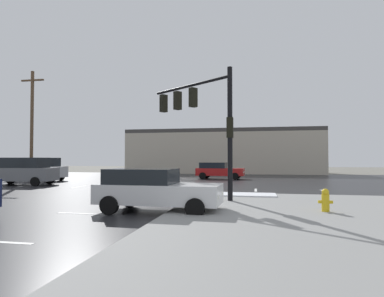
{
  "coord_description": "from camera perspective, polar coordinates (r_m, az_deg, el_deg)",
  "views": [
    {
      "loc": [
        6.02,
        -20.69,
        1.98
      ],
      "look_at": [
        0.1,
        9.56,
        2.93
      ],
      "focal_mm": 30.57,
      "sensor_mm": 36.0,
      "label": 1
    }
  ],
  "objects": [
    {
      "name": "suv_grey",
      "position": [
        27.31,
        -27.48,
        -3.43
      ],
      "size": [
        4.95,
        2.48,
        2.03
      ],
      "rotation": [
        0.0,
        0.0,
        3.22
      ],
      "color": "slate",
      "rests_on": "road_asphalt"
    },
    {
      "name": "utility_pole_far",
      "position": [
        32.23,
        -26.16,
        3.94
      ],
      "size": [
        2.2,
        0.28,
        9.74
      ],
      "color": "brown",
      "rests_on": "ground_plane"
    },
    {
      "name": "snow_strip_curbside",
      "position": [
        16.82,
        7.61,
        -7.92
      ],
      "size": [
        4.0,
        1.6,
        0.06
      ],
      "primitive_type": "cube",
      "color": "white",
      "rests_on": "sidewalk_corner"
    },
    {
      "name": "sedan_red",
      "position": [
        31.59,
        4.64,
        -3.81
      ],
      "size": [
        4.63,
        2.26,
        1.58
      ],
      "rotation": [
        0.0,
        0.0,
        -0.07
      ],
      "color": "#B21919",
      "rests_on": "road_asphalt"
    },
    {
      "name": "suv_silver",
      "position": [
        31.75,
        -25.3,
        -3.2
      ],
      "size": [
        4.95,
        2.47,
        2.03
      ],
      "rotation": [
        0.0,
        0.0,
        3.06
      ],
      "color": "#B7BABF",
      "rests_on": "road_asphalt"
    },
    {
      "name": "road_asphalt",
      "position": [
        21.64,
        -5.16,
        -6.98
      ],
      "size": [
        44.0,
        44.0,
        0.02
      ],
      "primitive_type": "cube",
      "color": "#232326",
      "rests_on": "ground_plane"
    },
    {
      "name": "sedan_white",
      "position": [
        12.16,
        -6.55,
        -7.06
      ],
      "size": [
        4.57,
        2.11,
        1.58
      ],
      "rotation": [
        0.0,
        0.0,
        -0.02
      ],
      "color": "white",
      "rests_on": "road_asphalt"
    },
    {
      "name": "lane_markings",
      "position": [
        20.0,
        -2.93,
        -7.38
      ],
      "size": [
        36.15,
        36.15,
        0.01
      ],
      "color": "silver",
      "rests_on": "road_asphalt"
    },
    {
      "name": "strip_building_background",
      "position": [
        45.33,
        5.53,
        -0.55
      ],
      "size": [
        25.67,
        8.0,
        5.87
      ],
      "color": "#BCB29E",
      "rests_on": "ground_plane"
    },
    {
      "name": "fire_hydrant",
      "position": [
        12.38,
        22.26,
        -8.32
      ],
      "size": [
        0.48,
        0.26,
        0.79
      ],
      "color": "gold",
      "rests_on": "sidewalk_corner"
    },
    {
      "name": "traffic_signal_mast",
      "position": [
        15.79,
        1.75,
        6.37
      ],
      "size": [
        4.46,
        3.38,
        5.89
      ],
      "rotation": [
        0.0,
        0.0,
        2.51
      ],
      "color": "black",
      "rests_on": "sidewalk_corner"
    },
    {
      "name": "ground_plane",
      "position": [
        21.64,
        -5.16,
        -7.01
      ],
      "size": [
        120.0,
        120.0,
        0.0
      ],
      "primitive_type": "plane",
      "color": "slate"
    }
  ]
}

